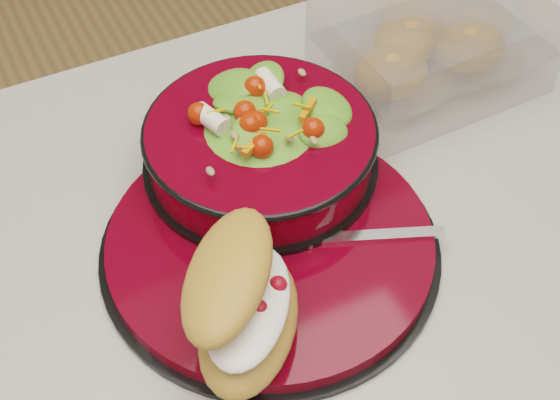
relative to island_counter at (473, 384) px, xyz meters
name	(u,v)px	position (x,y,z in m)	size (l,w,h in m)	color
island_counter	(473,384)	(0.00, 0.00, 0.00)	(1.24, 0.74, 0.90)	white
dinner_plate	(271,244)	(-0.30, 0.03, 0.46)	(0.31, 0.31, 0.02)	black
salad_bowl	(260,139)	(-0.27, 0.12, 0.50)	(0.23, 0.23, 0.10)	black
croissant	(245,302)	(-0.36, -0.05, 0.51)	(0.14, 0.17, 0.08)	#B68337
fork	(350,237)	(-0.24, 0.00, 0.47)	(0.15, 0.08, 0.00)	silver
pastry_box	(431,48)	(-0.04, 0.18, 0.49)	(0.23, 0.17, 0.09)	white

